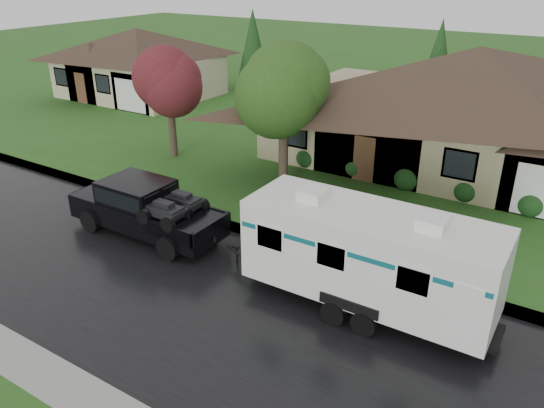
% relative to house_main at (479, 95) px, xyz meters
% --- Properties ---
extents(ground, '(140.00, 140.00, 0.00)m').
position_rel_house_main_xyz_m(ground, '(-2.29, -13.84, -3.59)').
color(ground, '#29571B').
rests_on(ground, ground).
extents(road, '(140.00, 8.00, 0.01)m').
position_rel_house_main_xyz_m(road, '(-2.29, -15.84, -3.59)').
color(road, black).
rests_on(road, ground).
extents(curb, '(140.00, 0.50, 0.15)m').
position_rel_house_main_xyz_m(curb, '(-2.29, -11.59, -3.52)').
color(curb, gray).
rests_on(curb, ground).
extents(lawn, '(140.00, 26.00, 0.15)m').
position_rel_house_main_xyz_m(lawn, '(-2.29, 1.16, -3.52)').
color(lawn, '#29571B').
rests_on(lawn, ground).
extents(house_main, '(19.44, 10.80, 6.90)m').
position_rel_house_main_xyz_m(house_main, '(0.00, 0.00, 0.00)').
color(house_main, tan).
rests_on(house_main, lawn).
extents(house_far, '(10.80, 8.64, 5.80)m').
position_rel_house_main_xyz_m(house_far, '(-24.07, 2.02, -0.62)').
color(house_far, '#B7AD88').
rests_on(house_far, lawn).
extents(tree_left_green, '(3.68, 3.68, 6.08)m').
position_rel_house_main_xyz_m(tree_left_green, '(-6.21, -7.41, 0.78)').
color(tree_left_green, '#382B1E').
rests_on(tree_left_green, lawn).
extents(tree_red, '(3.20, 3.20, 5.30)m').
position_rel_house_main_xyz_m(tree_red, '(-13.11, -6.82, 0.23)').
color(tree_red, '#382B1E').
rests_on(tree_red, lawn).
extents(shrub_row, '(13.60, 1.00, 1.00)m').
position_rel_house_main_xyz_m(shrub_row, '(-0.29, -4.54, -2.94)').
color(shrub_row, '#143814').
rests_on(shrub_row, lawn).
extents(pickup_truck, '(6.10, 2.32, 2.03)m').
position_rel_house_main_xyz_m(pickup_truck, '(-8.46, -13.61, -2.50)').
color(pickup_truck, black).
rests_on(pickup_truck, ground).
extents(travel_trailer, '(7.53, 2.64, 3.38)m').
position_rel_house_main_xyz_m(travel_trailer, '(0.35, -13.61, -1.80)').
color(travel_trailer, white).
rests_on(travel_trailer, ground).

